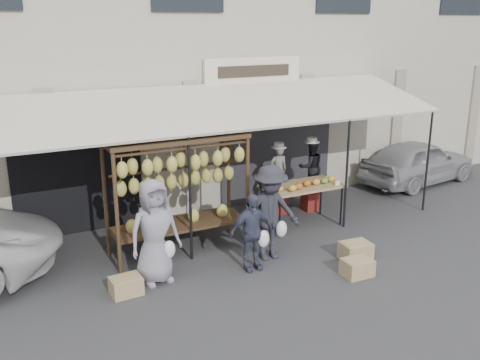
{
  "coord_description": "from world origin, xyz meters",
  "views": [
    {
      "loc": [
        -4.38,
        -7.3,
        4.21
      ],
      "look_at": [
        0.13,
        1.4,
        1.3
      ],
      "focal_mm": 40.0,
      "sensor_mm": 36.0,
      "label": 1
    }
  ],
  "objects_px": {
    "sedan": "(418,162)",
    "customer_left": "(154,232)",
    "produce_table": "(303,187)",
    "crate_near_b": "(356,251)",
    "crate_far": "(126,286)",
    "customer_mid": "(251,232)",
    "vendor_left": "(278,170)",
    "crate_near_a": "(357,268)",
    "customer_right": "(270,213)",
    "banana_rack": "(178,173)",
    "vendor_right": "(311,167)"
  },
  "relations": [
    {
      "from": "customer_left",
      "to": "vendor_right",
      "type": "bearing_deg",
      "value": 15.5
    },
    {
      "from": "sedan",
      "to": "customer_left",
      "type": "bearing_deg",
      "value": 97.75
    },
    {
      "from": "crate_near_a",
      "to": "banana_rack",
      "type": "bearing_deg",
      "value": 135.59
    },
    {
      "from": "vendor_left",
      "to": "crate_far",
      "type": "relative_size",
      "value": 2.29
    },
    {
      "from": "banana_rack",
      "to": "vendor_left",
      "type": "bearing_deg",
      "value": 20.37
    },
    {
      "from": "crate_far",
      "to": "customer_mid",
      "type": "bearing_deg",
      "value": -2.98
    },
    {
      "from": "produce_table",
      "to": "sedan",
      "type": "bearing_deg",
      "value": 15.0
    },
    {
      "from": "crate_near_a",
      "to": "sedan",
      "type": "bearing_deg",
      "value": 35.93
    },
    {
      "from": "produce_table",
      "to": "sedan",
      "type": "relative_size",
      "value": 0.48
    },
    {
      "from": "vendor_left",
      "to": "vendor_right",
      "type": "height_order",
      "value": "vendor_right"
    },
    {
      "from": "customer_left",
      "to": "crate_near_a",
      "type": "relative_size",
      "value": 3.59
    },
    {
      "from": "vendor_right",
      "to": "crate_near_b",
      "type": "relative_size",
      "value": 2.26
    },
    {
      "from": "banana_rack",
      "to": "vendor_right",
      "type": "height_order",
      "value": "banana_rack"
    },
    {
      "from": "banana_rack",
      "to": "customer_mid",
      "type": "height_order",
      "value": "banana_rack"
    },
    {
      "from": "customer_right",
      "to": "vendor_left",
      "type": "bearing_deg",
      "value": 58.66
    },
    {
      "from": "customer_right",
      "to": "crate_far",
      "type": "relative_size",
      "value": 3.65
    },
    {
      "from": "vendor_left",
      "to": "crate_near_a",
      "type": "xyz_separation_m",
      "value": [
        -0.42,
        -3.33,
        -0.87
      ]
    },
    {
      "from": "customer_left",
      "to": "customer_right",
      "type": "relative_size",
      "value": 1.01
    },
    {
      "from": "banana_rack",
      "to": "crate_far",
      "type": "bearing_deg",
      "value": -140.94
    },
    {
      "from": "vendor_right",
      "to": "customer_left",
      "type": "xyz_separation_m",
      "value": [
        -4.32,
        -1.75,
        -0.15
      ]
    },
    {
      "from": "customer_left",
      "to": "customer_right",
      "type": "bearing_deg",
      "value": -8.65
    },
    {
      "from": "vendor_right",
      "to": "crate_far",
      "type": "relative_size",
      "value": 2.5
    },
    {
      "from": "customer_right",
      "to": "crate_near_b",
      "type": "height_order",
      "value": "customer_right"
    },
    {
      "from": "produce_table",
      "to": "vendor_right",
      "type": "bearing_deg",
      "value": 46.63
    },
    {
      "from": "vendor_left",
      "to": "crate_far",
      "type": "height_order",
      "value": "vendor_left"
    },
    {
      "from": "vendor_left",
      "to": "crate_near_a",
      "type": "height_order",
      "value": "vendor_left"
    },
    {
      "from": "crate_near_a",
      "to": "crate_far",
      "type": "xyz_separation_m",
      "value": [
        -3.72,
        1.19,
        -0.0
      ]
    },
    {
      "from": "customer_right",
      "to": "sedan",
      "type": "distance_m",
      "value": 6.41
    },
    {
      "from": "customer_mid",
      "to": "crate_near_a",
      "type": "bearing_deg",
      "value": -35.37
    },
    {
      "from": "crate_near_a",
      "to": "produce_table",
      "type": "bearing_deg",
      "value": 78.67
    },
    {
      "from": "customer_mid",
      "to": "crate_far",
      "type": "height_order",
      "value": "customer_mid"
    },
    {
      "from": "crate_far",
      "to": "vendor_left",
      "type": "bearing_deg",
      "value": 27.35
    },
    {
      "from": "banana_rack",
      "to": "crate_near_a",
      "type": "relative_size",
      "value": 5.2
    },
    {
      "from": "customer_left",
      "to": "crate_far",
      "type": "bearing_deg",
      "value": -166.66
    },
    {
      "from": "sedan",
      "to": "vendor_right",
      "type": "bearing_deg",
      "value": 89.51
    },
    {
      "from": "banana_rack",
      "to": "crate_far",
      "type": "xyz_separation_m",
      "value": [
        -1.37,
        -1.11,
        -1.43
      ]
    },
    {
      "from": "vendor_right",
      "to": "crate_near_a",
      "type": "relative_size",
      "value": 2.43
    },
    {
      "from": "customer_mid",
      "to": "sedan",
      "type": "xyz_separation_m",
      "value": [
        6.5,
        2.55,
        -0.09
      ]
    },
    {
      "from": "vendor_left",
      "to": "crate_near_b",
      "type": "distance_m",
      "value": 2.92
    },
    {
      "from": "produce_table",
      "to": "crate_near_b",
      "type": "relative_size",
      "value": 3.16
    },
    {
      "from": "produce_table",
      "to": "customer_mid",
      "type": "distance_m",
      "value": 2.4
    },
    {
      "from": "vendor_left",
      "to": "vendor_right",
      "type": "relative_size",
      "value": 0.92
    },
    {
      "from": "sedan",
      "to": "crate_near_b",
      "type": "bearing_deg",
      "value": 116.31
    },
    {
      "from": "vendor_left",
      "to": "sedan",
      "type": "relative_size",
      "value": 0.31
    },
    {
      "from": "sedan",
      "to": "customer_right",
      "type": "bearing_deg",
      "value": 103.52
    },
    {
      "from": "customer_right",
      "to": "banana_rack",
      "type": "bearing_deg",
      "value": 147.99
    },
    {
      "from": "vendor_right",
      "to": "customer_right",
      "type": "xyz_separation_m",
      "value": [
        -2.16,
        -1.83,
        -0.15
      ]
    },
    {
      "from": "vendor_left",
      "to": "customer_right",
      "type": "relative_size",
      "value": 0.63
    },
    {
      "from": "customer_left",
      "to": "crate_near_b",
      "type": "bearing_deg",
      "value": -20.26
    },
    {
      "from": "banana_rack",
      "to": "produce_table",
      "type": "bearing_deg",
      "value": 2.32
    }
  ]
}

